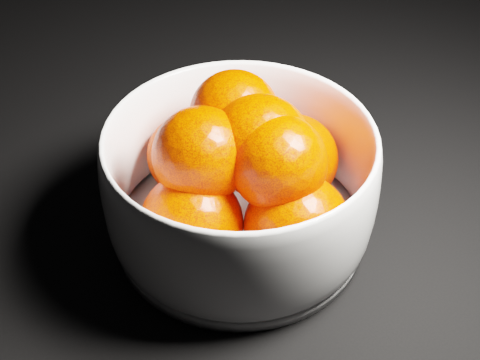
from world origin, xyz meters
name	(u,v)px	position (x,y,z in m)	size (l,w,h in m)	color
bowl	(240,185)	(0.25, -0.25, 0.06)	(0.25, 0.25, 0.12)	white
orange_pile	(245,170)	(0.25, -0.25, 0.08)	(0.21, 0.22, 0.14)	#F12800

